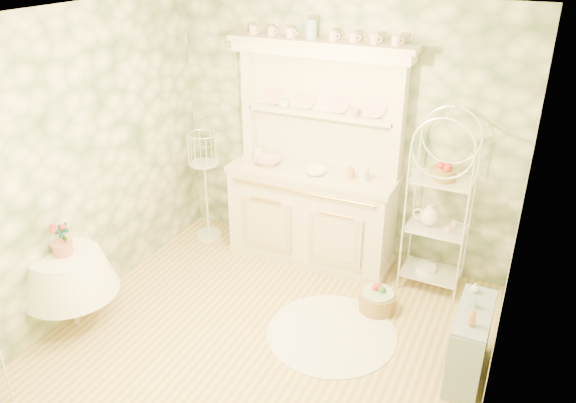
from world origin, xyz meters
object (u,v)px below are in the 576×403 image
at_px(side_shelf, 470,343).
at_px(kitchen_dresser, 313,159).
at_px(floor_basket, 377,301).
at_px(round_table, 72,294).
at_px(birdcage_stand, 205,183).
at_px(bakers_rack, 439,209).

bearing_deg(side_shelf, kitchen_dresser, 148.33).
bearing_deg(kitchen_dresser, floor_basket, -33.96).
xyz_separation_m(side_shelf, floor_basket, (-0.89, 0.51, -0.21)).
relative_size(round_table, birdcage_stand, 0.45).
bearing_deg(kitchen_dresser, birdcage_stand, -176.33).
height_order(kitchen_dresser, side_shelf, kitchen_dresser).
bearing_deg(bakers_rack, kitchen_dresser, -178.33).
height_order(side_shelf, round_table, side_shelf).
relative_size(side_shelf, floor_basket, 2.37).
xyz_separation_m(bakers_rack, side_shelf, (0.53, -1.14, -0.55)).
relative_size(kitchen_dresser, bakers_rack, 1.34).
height_order(bakers_rack, side_shelf, bakers_rack).
xyz_separation_m(kitchen_dresser, floor_basket, (0.94, -0.63, -1.05)).
xyz_separation_m(side_shelf, round_table, (-3.31, -0.81, -0.01)).
bearing_deg(birdcage_stand, round_table, -96.87).
bearing_deg(bakers_rack, floor_basket, -117.56).
distance_m(kitchen_dresser, bakers_rack, 1.33).
height_order(kitchen_dresser, bakers_rack, kitchen_dresser).
xyz_separation_m(bakers_rack, round_table, (-2.78, -1.95, -0.55)).
bearing_deg(side_shelf, birdcage_stand, 161.35).
bearing_deg(side_shelf, bakers_rack, 115.40).
distance_m(round_table, birdcage_stand, 1.93).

